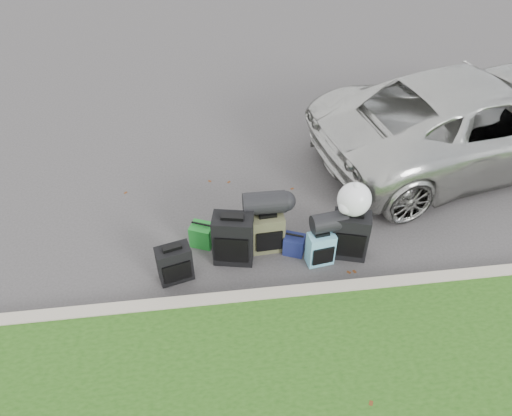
{
  "coord_description": "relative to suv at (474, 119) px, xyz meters",
  "views": [
    {
      "loc": [
        -0.74,
        -4.99,
        5.26
      ],
      "look_at": [
        -0.1,
        0.2,
        0.55
      ],
      "focal_mm": 35.0,
      "sensor_mm": 36.0,
      "label": 1
    }
  ],
  "objects": [
    {
      "name": "trash_bag",
      "position": [
        -2.65,
        -2.01,
        0.21
      ],
      "size": [
        0.45,
        0.45,
        0.45
      ],
      "primitive_type": "sphere",
      "color": "white",
      "rests_on": "suitcase_large_black_right"
    },
    {
      "name": "suv",
      "position": [
        0.0,
        0.0,
        0.0
      ],
      "size": [
        5.85,
        3.59,
        1.51
      ],
      "primitive_type": "imported",
      "rotation": [
        0.0,
        0.0,
        1.78
      ],
      "color": "#B7B7B2",
      "rests_on": "ground"
    },
    {
      "name": "tote_green",
      "position": [
        -4.68,
        -1.62,
        -0.58
      ],
      "size": [
        0.38,
        0.35,
        0.35
      ],
      "primitive_type": "cube",
      "rotation": [
        0.0,
        0.0,
        -0.4
      ],
      "color": "#1C7E27",
      "rests_on": "ground"
    },
    {
      "name": "suitcase_large_black_right",
      "position": [
        -2.64,
        -2.08,
        -0.39
      ],
      "size": [
        0.56,
        0.42,
        0.74
      ],
      "primitive_type": "cube",
      "rotation": [
        0.0,
        0.0,
        -0.28
      ],
      "color": "black",
      "rests_on": "ground"
    },
    {
      "name": "suitcase_small_black",
      "position": [
        -5.06,
        -2.23,
        -0.47
      ],
      "size": [
        0.5,
        0.35,
        0.56
      ],
      "primitive_type": "cube",
      "rotation": [
        0.0,
        0.0,
        0.25
      ],
      "color": "black",
      "rests_on": "ground"
    },
    {
      "name": "suitcase_large_black_left",
      "position": [
        -4.26,
        -1.97,
        -0.37
      ],
      "size": [
        0.6,
        0.43,
        0.78
      ],
      "primitive_type": "cube",
      "rotation": [
        0.0,
        0.0,
        -0.2
      ],
      "color": "black",
      "rests_on": "ground"
    },
    {
      "name": "curb",
      "position": [
        -3.79,
        -2.76,
        -0.68
      ],
      "size": [
        120.0,
        0.18,
        0.15
      ],
      "primitive_type": "cube",
      "color": "#9E937F",
      "rests_on": "ground"
    },
    {
      "name": "tote_navy",
      "position": [
        -3.4,
        -1.95,
        -0.61
      ],
      "size": [
        0.34,
        0.31,
        0.3
      ],
      "primitive_type": "cube",
      "rotation": [
        0.0,
        0.0,
        -0.39
      ],
      "color": "#171F51",
      "rests_on": "ground"
    },
    {
      "name": "ground",
      "position": [
        -3.79,
        -1.76,
        -0.76
      ],
      "size": [
        120.0,
        120.0,
        0.0
      ],
      "primitive_type": "plane",
      "color": "#383535",
      "rests_on": "ground"
    },
    {
      "name": "duffel_right",
      "position": [
        -2.97,
        -2.07,
        -0.1
      ],
      "size": [
        0.51,
        0.33,
        0.27
      ],
      "primitive_type": "cylinder",
      "rotation": [
        0.0,
        1.57,
        0.14
      ],
      "color": "black",
      "rests_on": "suitcase_teal"
    },
    {
      "name": "suitcase_olive",
      "position": [
        -3.76,
        -1.82,
        -0.45
      ],
      "size": [
        0.46,
        0.3,
        0.62
      ],
      "primitive_type": "cube",
      "rotation": [
        0.0,
        0.0,
        0.05
      ],
      "color": "#3C3E27",
      "rests_on": "ground"
    },
    {
      "name": "suitcase_teal",
      "position": [
        -3.07,
        -2.17,
        -0.5
      ],
      "size": [
        0.39,
        0.27,
        0.52
      ],
      "primitive_type": "cube",
      "rotation": [
        0.0,
        0.0,
        0.14
      ],
      "color": "teal",
      "rests_on": "ground"
    },
    {
      "name": "duffel_left",
      "position": [
        -3.8,
        -1.71,
        0.02
      ],
      "size": [
        0.58,
        0.31,
        0.31
      ],
      "primitive_type": "cylinder",
      "rotation": [
        0.0,
        1.57,
        -0.0
      ],
      "color": "black",
      "rests_on": "suitcase_olive"
    }
  ]
}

